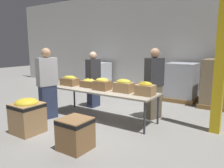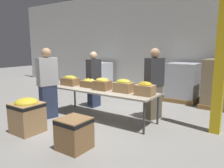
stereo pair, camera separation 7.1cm
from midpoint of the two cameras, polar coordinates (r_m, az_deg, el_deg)
ground_plane at (r=5.72m, az=-2.00°, el=-8.84°), size 30.00×30.00×0.00m
wall_back at (r=8.66m, az=12.83°, el=10.73°), size 16.00×0.08×4.00m
sorting_table at (r=5.53m, az=-2.05°, el=-1.95°), size 2.81×0.85×0.75m
banana_box_0 at (r=6.24m, az=-10.55°, el=0.94°), size 0.49×0.31×0.28m
banana_box_1 at (r=5.89m, az=-5.62°, el=0.28°), size 0.43×0.30×0.24m
banana_box_2 at (r=5.47m, az=-2.20°, el=0.06°), size 0.39×0.32×0.31m
banana_box_3 at (r=5.21m, az=3.41°, el=-0.41°), size 0.44×0.30×0.32m
banana_box_4 at (r=4.93m, az=9.03°, el=-1.18°), size 0.40×0.31×0.32m
volunteer_0 at (r=6.60m, az=-4.46°, el=1.11°), size 0.25×0.46×1.67m
volunteer_1 at (r=5.75m, az=-16.12°, el=0.04°), size 0.35×0.52×1.79m
volunteer_2 at (r=5.58m, az=11.28°, el=-0.08°), size 0.39×0.53×1.79m
donation_bin_0 at (r=5.02m, az=-20.90°, el=-7.38°), size 0.57×0.57×0.75m
donation_bin_1 at (r=4.05m, az=-9.35°, el=-12.36°), size 0.52×0.52×0.57m
support_pillar at (r=4.99m, az=27.31°, el=10.71°), size 0.20×0.20×4.00m
pallet_stack_0 at (r=9.39m, az=-3.23°, el=2.06°), size 0.96×0.96×1.14m
pallet_stack_1 at (r=7.30m, az=27.09°, el=-0.05°), size 1.09×1.09×1.45m
pallet_stack_2 at (r=7.75m, az=18.26°, el=0.41°), size 1.01×1.01×1.28m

